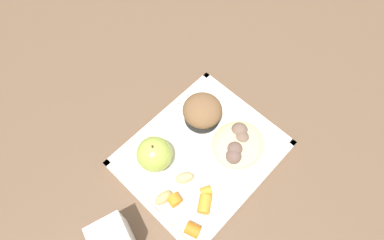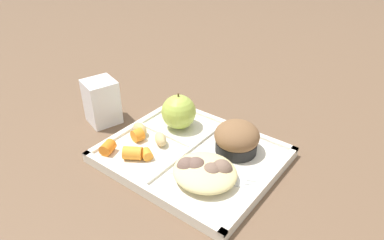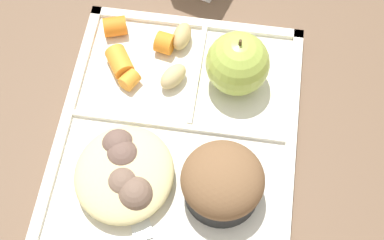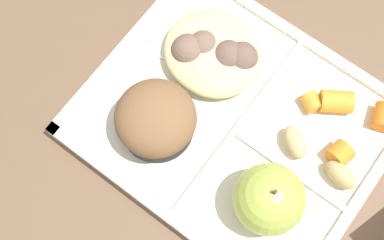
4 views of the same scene
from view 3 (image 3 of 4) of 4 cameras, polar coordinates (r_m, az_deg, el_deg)
name	(u,v)px [view 3 (image 3 of 4)]	position (r m, az deg, el deg)	size (l,w,h in m)	color
ground	(177,139)	(0.67, -1.44, -1.84)	(6.00, 6.00, 0.00)	brown
lunch_tray	(177,135)	(0.67, -1.44, -1.50)	(0.32, 0.27, 0.02)	silver
green_apple	(238,64)	(0.66, 4.50, 5.53)	(0.07, 0.07, 0.08)	#A8C14C
bran_muffin	(222,182)	(0.60, 3.00, -6.10)	(0.09, 0.09, 0.06)	black
carrot_slice_small	(165,43)	(0.71, -2.69, 7.56)	(0.03, 0.03, 0.02)	orange
carrot_slice_edge	(115,26)	(0.73, -7.55, 9.08)	(0.02, 0.02, 0.03)	orange
carrot_slice_large	(120,62)	(0.70, -7.09, 5.67)	(0.03, 0.03, 0.04)	orange
carrot_slice_diagonal	(129,80)	(0.69, -6.15, 3.95)	(0.02, 0.02, 0.02)	orange
potato_chunk_large	(182,36)	(0.71, -1.01, 8.21)	(0.04, 0.02, 0.03)	tan
potato_chunk_wedge	(173,76)	(0.68, -1.85, 4.29)	(0.04, 0.02, 0.02)	tan
egg_noodle_pile	(124,174)	(0.62, -6.65, -5.26)	(0.12, 0.11, 0.03)	beige
meatball_back	(123,158)	(0.63, -6.76, -3.69)	(0.04, 0.04, 0.04)	brown
meatball_side	(123,184)	(0.62, -6.75, -6.28)	(0.04, 0.04, 0.04)	#755B4C
meatball_center	(136,195)	(0.61, -5.55, -7.32)	(0.04, 0.04, 0.04)	#755B4C
meatball_front	(119,146)	(0.64, -7.21, -2.56)	(0.04, 0.04, 0.04)	brown
plastic_fork	(134,198)	(0.63, -5.70, -7.59)	(0.15, 0.08, 0.00)	silver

